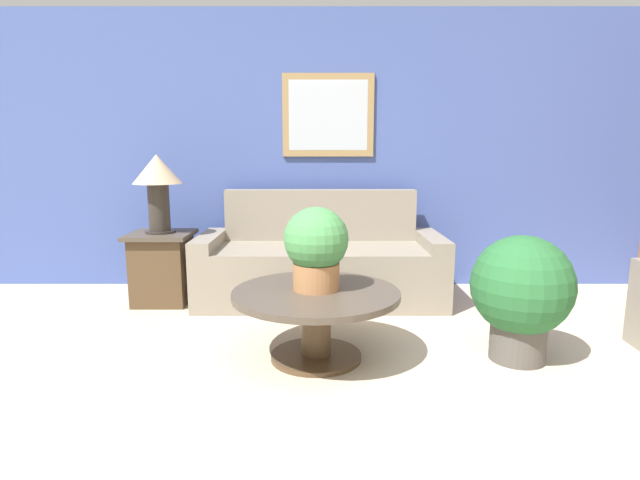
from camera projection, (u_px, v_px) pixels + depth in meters
name	position (u px, v px, depth m)	size (l,w,h in m)	color
wall_back	(367.00, 151.00, 4.77)	(7.39, 0.09, 2.60)	#42569E
couch_main	(322.00, 265.00, 4.41)	(2.12, 0.86, 0.95)	gray
coffee_table	(317.00, 309.00, 3.13)	(1.05, 1.05, 0.45)	#4C3823
side_table	(164.00, 267.00, 4.33)	(0.53, 0.53, 0.62)	#4C3823
table_lamp	(159.00, 179.00, 4.20)	(0.41, 0.41, 0.66)	#2D2823
potted_plant_on_table	(318.00, 246.00, 3.09)	(0.40, 0.40, 0.52)	#9E6B42
potted_plant_floor	(523.00, 291.00, 3.09)	(0.62, 0.62, 0.80)	#4C4742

